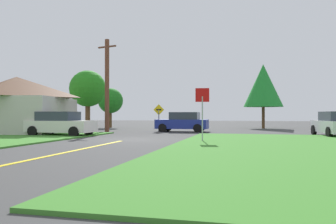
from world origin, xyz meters
TOP-DOWN VIEW (x-y plane):
  - ground_plane at (0.00, 0.00)m, footprint 120.00×120.00m
  - grass_verge_right at (9.30, -4.00)m, footprint 12.00×20.00m
  - lane_stripe_center at (0.00, -8.00)m, footprint 0.20×14.00m
  - stop_sign at (4.33, -0.63)m, footprint 0.71×0.13m
  - car_approaching_junction at (1.36, 9.51)m, footprint 4.24×2.13m
  - car_on_crossroad at (12.14, 5.82)m, footprint 2.31×4.68m
  - parked_car_near_building at (-5.58, 2.24)m, footprint 4.51×2.25m
  - utility_pole_mid at (-4.70, 7.91)m, footprint 1.77×0.58m
  - direction_sign at (-0.54, 8.89)m, footprint 0.91×0.08m
  - oak_tree_left at (-7.91, 16.25)m, footprint 2.71×2.71m
  - pine_tree_center at (8.14, 18.01)m, footprint 3.98×3.98m
  - oak_tree_right at (-7.70, 10.47)m, footprint 3.33×3.33m
  - barn at (-10.61, 4.40)m, footprint 8.17×7.93m

SIDE VIEW (x-z plane):
  - ground_plane at x=0.00m, z-range 0.00..0.00m
  - lane_stripe_center at x=0.00m, z-range 0.00..0.01m
  - grass_verge_right at x=9.30m, z-range 0.00..0.08m
  - car_on_crossroad at x=12.14m, z-range -0.01..1.61m
  - car_approaching_junction at x=1.36m, z-range 0.00..1.62m
  - parked_car_near_building at x=-5.58m, z-range 0.00..1.62m
  - direction_sign at x=-0.54m, z-range 0.27..2.55m
  - stop_sign at x=4.33m, z-range 0.56..3.36m
  - barn at x=-10.61m, z-range 0.00..4.31m
  - oak_tree_left at x=-7.91m, z-range 0.77..5.05m
  - oak_tree_right at x=-7.70m, z-range 1.04..6.51m
  - utility_pole_mid at x=-4.70m, z-range 0.08..7.72m
  - pine_tree_center at x=8.14m, z-range 1.10..7.69m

